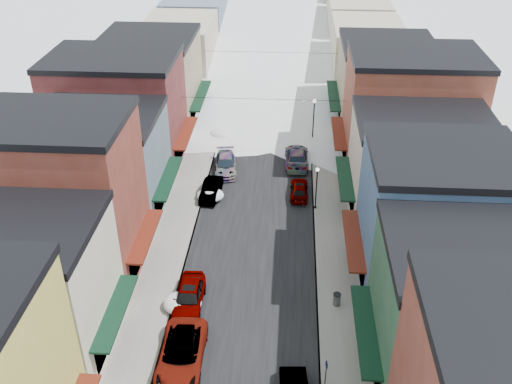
# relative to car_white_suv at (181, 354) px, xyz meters

# --- Properties ---
(road) EXTENTS (10.00, 160.00, 0.01)m
(road) POSITION_rel_car_white_suv_xyz_m (3.50, 48.46, -0.82)
(road) COLOR black
(road) RESTS_ON ground
(sidewalk_left) EXTENTS (3.20, 160.00, 0.15)m
(sidewalk_left) POSITION_rel_car_white_suv_xyz_m (-3.10, 48.46, -0.75)
(sidewalk_left) COLOR gray
(sidewalk_left) RESTS_ON ground
(sidewalk_right) EXTENTS (3.20, 160.00, 0.15)m
(sidewalk_right) POSITION_rel_car_white_suv_xyz_m (10.10, 48.46, -0.75)
(sidewalk_right) COLOR gray
(sidewalk_right) RESTS_ON ground
(curb_left) EXTENTS (0.10, 160.00, 0.15)m
(curb_left) POSITION_rel_car_white_suv_xyz_m (-1.55, 48.46, -0.75)
(curb_left) COLOR slate
(curb_left) RESTS_ON ground
(curb_right) EXTENTS (0.10, 160.00, 0.15)m
(curb_right) POSITION_rel_car_white_suv_xyz_m (8.55, 48.46, -0.75)
(curb_right) COLOR slate
(curb_right) RESTS_ON ground
(bldg_l_cream) EXTENTS (11.30, 8.20, 9.50)m
(bldg_l_cream) POSITION_rel_car_white_suv_xyz_m (-9.69, 0.96, 3.93)
(bldg_l_cream) COLOR beige
(bldg_l_cream) RESTS_ON ground
(bldg_l_brick_near) EXTENTS (12.30, 8.20, 12.50)m
(bldg_l_brick_near) POSITION_rel_car_white_suv_xyz_m (-10.19, 8.96, 5.43)
(bldg_l_brick_near) COLOR maroon
(bldg_l_brick_near) RESTS_ON ground
(bldg_l_grayblue) EXTENTS (11.30, 9.20, 9.00)m
(bldg_l_grayblue) POSITION_rel_car_white_suv_xyz_m (-9.69, 17.46, 3.68)
(bldg_l_grayblue) COLOR slate
(bldg_l_grayblue) RESTS_ON ground
(bldg_l_brick_far) EXTENTS (13.30, 9.20, 11.00)m
(bldg_l_brick_far) POSITION_rel_car_white_suv_xyz_m (-10.69, 26.46, 4.68)
(bldg_l_brick_far) COLOR maroon
(bldg_l_brick_far) RESTS_ON ground
(bldg_l_tan) EXTENTS (11.30, 11.20, 10.00)m
(bldg_l_tan) POSITION_rel_car_white_suv_xyz_m (-9.69, 36.46, 4.18)
(bldg_l_tan) COLOR #9B8C65
(bldg_l_tan) RESTS_ON ground
(bldg_r_green) EXTENTS (11.30, 9.20, 9.50)m
(bldg_r_green) POSITION_rel_car_white_suv_xyz_m (16.69, 0.46, 3.93)
(bldg_r_green) COLOR #224731
(bldg_r_green) RESTS_ON ground
(bldg_r_blue) EXTENTS (11.30, 9.20, 10.50)m
(bldg_r_blue) POSITION_rel_car_white_suv_xyz_m (16.69, 9.46, 4.43)
(bldg_r_blue) COLOR #36527A
(bldg_r_blue) RESTS_ON ground
(bldg_r_cream) EXTENTS (12.30, 9.20, 9.00)m
(bldg_r_cream) POSITION_rel_car_white_suv_xyz_m (17.19, 18.46, 3.68)
(bldg_r_cream) COLOR beige
(bldg_r_cream) RESTS_ON ground
(bldg_r_brick_far) EXTENTS (13.30, 9.20, 11.50)m
(bldg_r_brick_far) POSITION_rel_car_white_suv_xyz_m (17.69, 27.46, 4.93)
(bldg_r_brick_far) COLOR brown
(bldg_r_brick_far) RESTS_ON ground
(bldg_r_tan) EXTENTS (11.30, 11.20, 9.50)m
(bldg_r_tan) POSITION_rel_car_white_suv_xyz_m (16.69, 37.46, 3.93)
(bldg_r_tan) COLOR #8B7B5B
(bldg_r_tan) RESTS_ON ground
(distant_blocks) EXTENTS (34.00, 55.00, 8.00)m
(distant_blocks) POSITION_rel_car_white_suv_xyz_m (3.50, 71.46, 3.17)
(distant_blocks) COLOR gray
(distant_blocks) RESTS_ON ground
(overhead_cables) EXTENTS (16.40, 15.04, 0.04)m
(overhead_cables) POSITION_rel_car_white_suv_xyz_m (3.50, 35.96, 5.37)
(overhead_cables) COLOR black
(overhead_cables) RESTS_ON ground
(car_white_suv) EXTENTS (2.86, 6.01, 1.66)m
(car_white_suv) POSITION_rel_car_white_suv_xyz_m (0.00, 0.00, 0.00)
(car_white_suv) COLOR silver
(car_white_suv) RESTS_ON ground
(car_silver_sedan) EXTENTS (2.05, 4.94, 1.68)m
(car_silver_sedan) POSITION_rel_car_white_suv_xyz_m (-0.40, 5.22, 0.01)
(car_silver_sedan) COLOR #ADAFB5
(car_silver_sedan) RESTS_ON ground
(car_dark_hatch) EXTENTS (1.81, 4.42, 1.42)m
(car_dark_hatch) POSITION_rel_car_white_suv_xyz_m (-0.80, 19.87, -0.12)
(car_dark_hatch) COLOR black
(car_dark_hatch) RESTS_ON ground
(car_silver_wagon) EXTENTS (2.68, 5.33, 1.49)m
(car_silver_wagon) POSITION_rel_car_white_suv_xyz_m (0.00, 24.72, -0.09)
(car_silver_wagon) COLOR #ADB1B5
(car_silver_wagon) RESTS_ON ground
(car_gray_suv) EXTENTS (1.66, 4.08, 1.39)m
(car_gray_suv) POSITION_rel_car_white_suv_xyz_m (7.26, 20.50, -0.13)
(car_gray_suv) COLOR #94969C
(car_gray_suv) RESTS_ON ground
(car_black_sedan) EXTENTS (2.43, 5.75, 1.66)m
(car_black_sedan) POSITION_rel_car_white_suv_xyz_m (7.00, 26.61, 0.00)
(car_black_sedan) COLOR black
(car_black_sedan) RESTS_ON ground
(car_lane_silver) EXTENTS (1.72, 3.97, 1.33)m
(car_lane_silver) POSITION_rel_car_white_suv_xyz_m (2.75, 42.78, -0.16)
(car_lane_silver) COLOR #94969B
(car_lane_silver) RESTS_ON ground
(car_lane_white) EXTENTS (2.65, 5.32, 1.45)m
(car_lane_white) POSITION_rel_car_white_suv_xyz_m (5.18, 56.68, -0.10)
(car_lane_white) COLOR white
(car_lane_white) RESTS_ON ground
(parking_sign) EXTENTS (0.13, 0.28, 2.18)m
(parking_sign) POSITION_rel_car_white_suv_xyz_m (8.80, -1.36, 0.60)
(parking_sign) COLOR black
(parking_sign) RESTS_ON sidewalk_right
(trash_can) EXTENTS (0.56, 0.56, 0.95)m
(trash_can) POSITION_rel_car_white_suv_xyz_m (9.88, 5.85, -0.20)
(trash_can) COLOR #535558
(trash_can) RESTS_ON sidewalk_right
(streetlamp_near) EXTENTS (0.33, 0.33, 4.02)m
(streetlamp_near) POSITION_rel_car_white_suv_xyz_m (8.70, 18.31, 1.86)
(streetlamp_near) COLOR black
(streetlamp_near) RESTS_ON sidewalk_right
(streetlamp_far) EXTENTS (0.41, 0.41, 4.89)m
(streetlamp_far) POSITION_rel_car_white_suv_xyz_m (8.70, 31.62, 2.41)
(streetlamp_far) COLOR black
(streetlamp_far) RESTS_ON sidewalk_right
(snow_pile_near) EXTENTS (2.68, 2.85, 1.14)m
(snow_pile_near) POSITION_rel_car_white_suv_xyz_m (-0.78, 4.92, -0.29)
(snow_pile_near) COLOR white
(snow_pile_near) RESTS_ON ground
(snow_pile_mid) EXTENTS (2.49, 2.73, 1.05)m
(snow_pile_mid) POSITION_rel_car_white_suv_xyz_m (-0.78, 19.30, -0.33)
(snow_pile_mid) COLOR white
(snow_pile_mid) RESTS_ON ground
(snow_pile_far) EXTENTS (2.45, 2.71, 1.04)m
(snow_pile_far) POSITION_rel_car_white_suv_xyz_m (-1.38, 32.21, -0.33)
(snow_pile_far) COLOR white
(snow_pile_far) RESTS_ON ground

